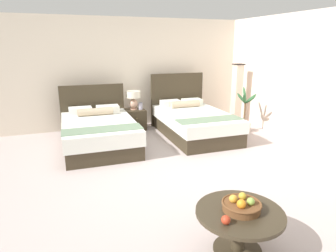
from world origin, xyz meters
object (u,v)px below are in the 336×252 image
Objects in this scene: coffee_table at (239,222)px; fruit_bowl at (241,205)px; vase at (140,106)px; bed_near_window at (99,131)px; floor_lamp_corner at (237,95)px; potted_palm at (244,120)px; loose_apple at (226,220)px; table_lamp at (133,98)px; nightstand at (134,119)px; bed_near_corner at (193,122)px.

fruit_bowl is at bearing 24.80° from coffee_table.
bed_near_window is at bearing -141.02° from vase.
potted_palm is at bearing -107.66° from floor_lamp_corner.
vase is 4.54m from coffee_table.
bed_near_window is 3.82m from loose_apple.
loose_apple is at bearing -150.73° from fruit_bowl.
floor_lamp_corner reaches higher than bed_near_window.
bed_near_window is 3.73m from fruit_bowl.
loose_apple is at bearing -96.42° from vase.
table_lamp is 5.24× the size of loose_apple.
floor_lamp_corner is at bearing 8.23° from bed_near_window.
loose_apple is 5.17m from floor_lamp_corner.
nightstand is 2.56m from potted_palm.
floor_lamp_corner is (1.42, 0.49, 0.44)m from bed_near_corner.
vase reaches higher than coffee_table.
fruit_bowl reaches higher than loose_apple.
nightstand is 4.57m from coffee_table.
floor_lamp_corner reaches higher than loose_apple.
bed_near_window is 2.05× the size of potted_palm.
nightstand is at bearing 170.30° from floor_lamp_corner.
vase is 2.41m from floor_lamp_corner.
floor_lamp_corner is (2.64, 4.13, 0.26)m from fruit_bowl.
bed_near_window is 25.50× the size of loose_apple.
potted_palm reaches higher than coffee_table.
table_lamp is at bearing 157.86° from vase.
coffee_table is (-1.24, -3.65, 0.02)m from bed_near_corner.
vase is at bearing -22.14° from table_lamp.
floor_lamp_corner reaches higher than nightstand.
table_lamp is 1.15× the size of fruit_bowl.
bed_near_corner is 1.52m from table_lamp.
bed_near_window is 5.58× the size of fruit_bowl.
table_lamp is 2.67× the size of vase.
loose_apple is at bearing -94.57° from table_lamp.
table_lamp reaches higher than nightstand.
bed_near_window is 4.86× the size of table_lamp.
bed_near_window reaches higher than fruit_bowl.
potted_palm is at bearing -3.20° from bed_near_window.
vase is at bearing -15.16° from nightstand.
fruit_bowl reaches higher than nightstand.
loose_apple is (0.58, -3.77, 0.18)m from bed_near_window.
fruit_bowl is (-0.12, -4.56, 0.25)m from nightstand.
nightstand is 3.07× the size of vase.
potted_palm reaches higher than fruit_bowl.
bed_near_window is at bearing -171.77° from floor_lamp_corner.
nightstand is 4.72m from loose_apple.
table_lamp is at bearing 153.75° from potted_palm.
fruit_bowl is 4.22m from potted_palm.
vase is (0.15, -0.04, 0.32)m from nightstand.
table_lamp is 0.52× the size of coffee_table.
nightstand is 4.57m from fruit_bowl.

